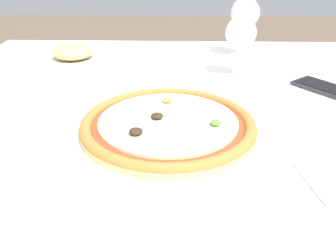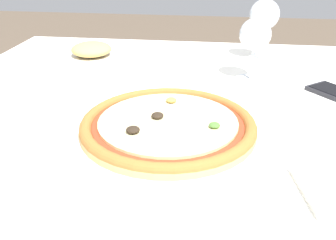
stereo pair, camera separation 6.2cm
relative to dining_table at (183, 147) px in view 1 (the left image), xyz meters
name	(u,v)px [view 1 (the left image)]	position (x,y,z in m)	size (l,w,h in m)	color
dining_table	(183,147)	(0.00, 0.00, 0.00)	(1.20, 1.14, 0.75)	brown
pizza_plate	(168,127)	(-0.03, -0.10, 0.10)	(0.37, 0.37, 0.04)	white
wine_glass_far_left	(241,35)	(0.14, 0.21, 0.19)	(0.08, 0.08, 0.15)	silver
wine_glass_far_right	(245,15)	(0.18, 0.39, 0.21)	(0.08, 0.08, 0.17)	silver
cell_phone	(325,88)	(0.33, 0.13, 0.09)	(0.15, 0.16, 0.01)	#232328
side_plate	(74,55)	(-0.31, 0.33, 0.10)	(0.20, 0.20, 0.05)	white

